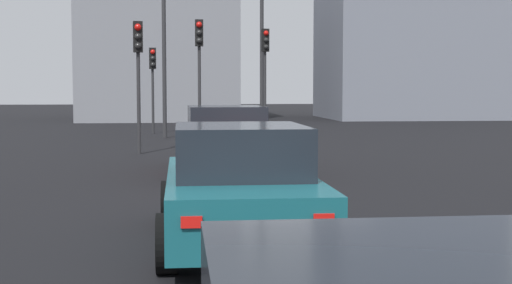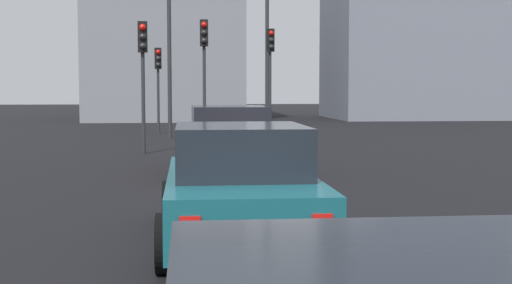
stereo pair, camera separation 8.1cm
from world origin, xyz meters
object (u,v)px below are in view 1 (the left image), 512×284
object	(u,v)px
traffic_light_near_left	(138,59)
traffic_light_near_right	(153,72)
street_lamp_kerbside	(262,14)
traffic_light_far_right	(199,55)
car_red_lead	(225,140)
traffic_light_far_left	(265,60)
street_lamp_far	(164,25)
car_teal_second	(239,187)

from	to	relation	value
traffic_light_near_left	traffic_light_near_right	xyz separation A→B (m)	(9.53, -0.07, -0.16)
traffic_light_near_left	traffic_light_near_right	size ratio (longest dim) A/B	1.06
traffic_light_near_left	street_lamp_kerbside	size ratio (longest dim) A/B	0.44
traffic_light_far_right	street_lamp_kerbside	world-z (taller)	street_lamp_kerbside
car_red_lead	traffic_light_far_left	world-z (taller)	traffic_light_far_left
traffic_light_far_left	traffic_light_far_right	size ratio (longest dim) A/B	1.01
traffic_light_near_right	traffic_light_near_left	bearing A→B (deg)	-7.52
street_lamp_far	traffic_light_far_left	bearing A→B (deg)	-87.86
traffic_light_near_left	traffic_light_far_left	bearing A→B (deg)	141.80
traffic_light_far_right	street_lamp_kerbside	size ratio (longest dim) A/B	0.49
traffic_light_far_left	car_teal_second	bearing A→B (deg)	-15.87
car_red_lead	traffic_light_near_right	xyz separation A→B (m)	(14.36, 2.16, 1.91)
car_teal_second	traffic_light_far_left	bearing A→B (deg)	-8.21
car_red_lead	street_lamp_far	size ratio (longest dim) A/B	0.60
street_lamp_kerbside	street_lamp_far	distance (m)	4.64
street_lamp_kerbside	traffic_light_far_left	bearing A→B (deg)	177.42
car_red_lead	traffic_light_near_left	xyz separation A→B (m)	(4.83, 2.23, 2.06)
traffic_light_far_left	street_lamp_far	bearing A→B (deg)	-95.79
street_lamp_far	traffic_light_near_left	bearing A→B (deg)	174.79
car_teal_second	traffic_light_near_left	bearing A→B (deg)	8.44
traffic_light_near_right	car_teal_second	bearing A→B (deg)	-2.32
car_red_lead	street_lamp_kerbside	distance (m)	14.61
traffic_light_near_right	traffic_light_far_right	xyz separation A→B (m)	(-6.28, -1.81, 0.42)
car_red_lead	traffic_light_far_right	distance (m)	8.42
car_teal_second	street_lamp_kerbside	size ratio (longest dim) A/B	0.48
car_teal_second	traffic_light_far_right	size ratio (longest dim) A/B	0.99
traffic_light_far_right	street_lamp_far	bearing A→B (deg)	-158.70
car_red_lead	street_lamp_kerbside	size ratio (longest dim) A/B	0.51
traffic_light_far_right	car_red_lead	bearing A→B (deg)	4.17
traffic_light_far_left	traffic_light_far_right	xyz separation A→B (m)	(-3.68, 2.73, -0.01)
traffic_light_near_right	traffic_light_far_left	world-z (taller)	traffic_light_far_left
traffic_light_far_left	traffic_light_far_right	bearing A→B (deg)	-44.44
traffic_light_near_right	street_lamp_far	size ratio (longest dim) A/B	0.49
car_teal_second	street_lamp_kerbside	distance (m)	21.95
traffic_light_near_left	street_lamp_far	bearing A→B (deg)	170.18
car_teal_second	street_lamp_far	xyz separation A→B (m)	(19.21, 1.29, 3.69)
street_lamp_far	street_lamp_kerbside	bearing A→B (deg)	-62.46
car_red_lead	traffic_light_near_right	world-z (taller)	traffic_light_near_right
street_lamp_kerbside	car_red_lead	bearing A→B (deg)	169.85
car_teal_second	street_lamp_far	size ratio (longest dim) A/B	0.57
traffic_light_far_left	street_lamp_far	world-z (taller)	street_lamp_far
traffic_light_far_left	car_red_lead	bearing A→B (deg)	-19.32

